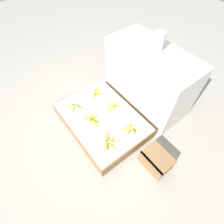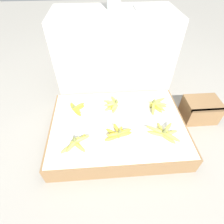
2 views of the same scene
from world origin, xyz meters
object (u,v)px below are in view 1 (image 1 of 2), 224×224
(wooden_crate, at_px, (156,160))
(banana_bunch_middle_midleft, at_px, (112,106))
(banana_bunch_middle_left, at_px, (96,92))
(banana_bunch_front_left, at_px, (73,106))
(foam_tray_white, at_px, (180,63))
(banana_bunch_middle_midright, at_px, (130,128))
(banana_bunch_front_midright, at_px, (108,142))
(glass_jar, at_px, (159,41))
(banana_bunch_front_midleft, at_px, (92,120))

(wooden_crate, relative_size, banana_bunch_middle_midleft, 1.52)
(banana_bunch_middle_left, bearing_deg, banana_bunch_front_left, -86.63)
(wooden_crate, bearing_deg, foam_tray_white, 126.13)
(banana_bunch_middle_midleft, height_order, banana_bunch_middle_midright, banana_bunch_middle_midleft)
(banana_bunch_front_midright, relative_size, glass_jar, 1.22)
(banana_bunch_front_left, relative_size, foam_tray_white, 0.91)
(foam_tray_white, bearing_deg, banana_bunch_front_midright, -89.67)
(banana_bunch_middle_left, bearing_deg, foam_tray_white, 42.49)
(wooden_crate, xyz_separation_m, banana_bunch_middle_midleft, (-0.87, 0.04, 0.10))
(banana_bunch_front_left, height_order, glass_jar, glass_jar)
(banana_bunch_front_midleft, distance_m, banana_bunch_middle_left, 0.47)
(banana_bunch_front_midright, xyz_separation_m, glass_jar, (-0.33, 0.98, 0.74))
(banana_bunch_middle_left, distance_m, banana_bunch_middle_midright, 0.74)
(glass_jar, xyz_separation_m, foam_tray_white, (0.33, 0.02, -0.10))
(wooden_crate, distance_m, banana_bunch_front_midleft, 0.91)
(glass_jar, bearing_deg, banana_bunch_middle_midright, -61.64)
(banana_bunch_middle_left, bearing_deg, banana_bunch_middle_midright, -0.95)
(wooden_crate, distance_m, foam_tray_white, 1.11)
(wooden_crate, height_order, banana_bunch_front_midright, banana_bunch_front_midright)
(banana_bunch_front_left, height_order, banana_bunch_middle_left, banana_bunch_front_left)
(banana_bunch_middle_midleft, xyz_separation_m, banana_bunch_middle_midright, (0.40, -0.04, -0.00))
(banana_bunch_front_midleft, bearing_deg, glass_jar, 87.76)
(banana_bunch_front_left, distance_m, banana_bunch_front_midleft, 0.34)
(banana_bunch_front_midright, bearing_deg, banana_bunch_middle_midright, 86.65)
(banana_bunch_middle_midleft, relative_size, glass_jar, 0.98)
(banana_bunch_middle_midright, distance_m, foam_tray_white, 0.93)
(banana_bunch_front_left, relative_size, banana_bunch_middle_midleft, 1.09)
(banana_bunch_middle_midleft, bearing_deg, foam_tray_white, 59.03)
(banana_bunch_middle_midleft, bearing_deg, banana_bunch_front_midleft, -87.77)
(wooden_crate, bearing_deg, banana_bunch_front_left, -162.35)
(banana_bunch_front_left, relative_size, banana_bunch_middle_midright, 1.08)
(wooden_crate, height_order, banana_bunch_front_midleft, banana_bunch_front_midleft)
(banana_bunch_middle_midleft, xyz_separation_m, glass_jar, (0.05, 0.61, 0.74))
(banana_bunch_front_midleft, distance_m, banana_bunch_front_midright, 0.37)
(banana_bunch_front_left, bearing_deg, banana_bunch_front_midleft, 12.37)
(banana_bunch_front_left, distance_m, banana_bunch_front_midright, 0.70)
(banana_bunch_front_left, bearing_deg, wooden_crate, 17.65)
(banana_bunch_front_left, distance_m, banana_bunch_middle_midleft, 0.52)
(banana_bunch_front_left, height_order, banana_bunch_middle_midleft, banana_bunch_front_left)
(banana_bunch_middle_left, relative_size, foam_tray_white, 0.70)
(wooden_crate, distance_m, banana_bunch_front_left, 1.25)
(banana_bunch_middle_midright, bearing_deg, banana_bunch_middle_left, 179.05)
(banana_bunch_front_midleft, relative_size, glass_jar, 1.07)
(banana_bunch_middle_midright, bearing_deg, foam_tray_white, 92.10)
(banana_bunch_middle_midleft, bearing_deg, banana_bunch_middle_midright, -5.83)
(banana_bunch_front_midright, bearing_deg, foam_tray_white, 90.33)
(banana_bunch_middle_midleft, bearing_deg, glass_jar, 85.27)
(banana_bunch_middle_midleft, distance_m, glass_jar, 0.96)
(banana_bunch_front_midright, distance_m, glass_jar, 1.27)
(banana_bunch_middle_left, height_order, foam_tray_white, foam_tray_white)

